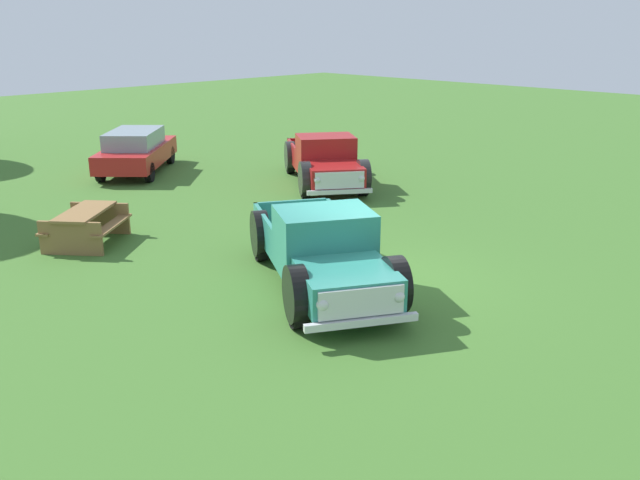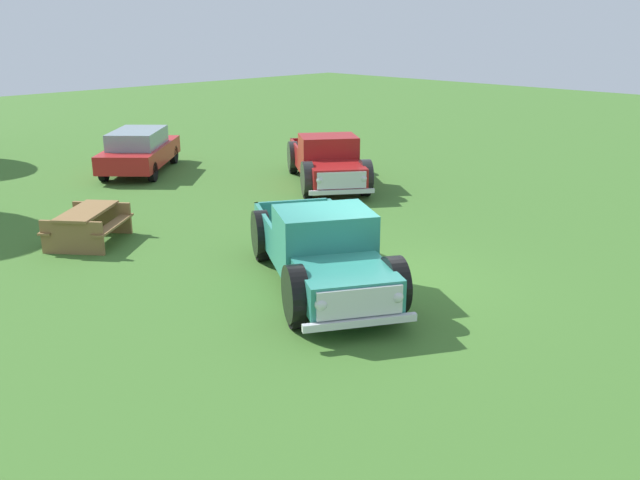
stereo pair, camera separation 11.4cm
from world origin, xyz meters
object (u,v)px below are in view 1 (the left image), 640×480
at_px(pickup_truck_foreground, 325,254).
at_px(picnic_table, 86,223).
at_px(pickup_truck_behind_left, 326,162).
at_px(sedan_distant_a, 136,150).

xyz_separation_m(pickup_truck_foreground, picnic_table, (-1.72, 5.88, -0.25)).
xyz_separation_m(pickup_truck_foreground, pickup_truck_behind_left, (6.15, 5.91, -0.01)).
height_order(pickup_truck_foreground, sedan_distant_a, pickup_truck_foreground).
xyz_separation_m(sedan_distant_a, picnic_table, (-4.88, -5.93, -0.26)).
distance_m(sedan_distant_a, picnic_table, 7.68).
height_order(pickup_truck_behind_left, picnic_table, pickup_truck_behind_left).
distance_m(pickup_truck_foreground, picnic_table, 6.13).
height_order(pickup_truck_foreground, pickup_truck_behind_left, pickup_truck_foreground).
relative_size(sedan_distant_a, picnic_table, 1.85).
xyz_separation_m(pickup_truck_behind_left, sedan_distant_a, (-3.00, 5.90, 0.01)).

